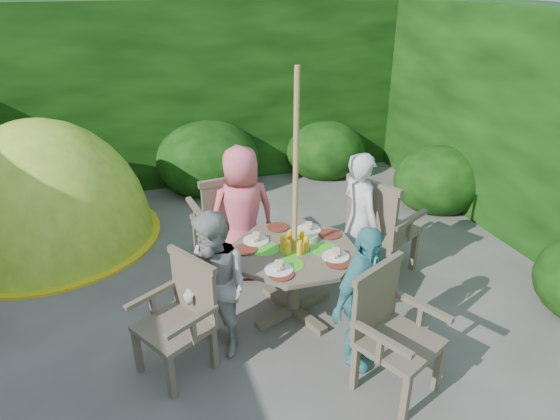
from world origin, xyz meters
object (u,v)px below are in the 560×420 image
object	(u,v)px
child_left	(215,286)
garden_chair_front	(391,330)
garden_chair_right	(380,225)
child_back	(242,214)
child_front	(362,298)
child_right	(359,221)
parasol_pole	(295,203)
dome_tent	(53,239)
patio_table	(295,259)
garden_chair_back	(225,218)
garden_chair_left	(181,315)

from	to	relation	value
child_left	garden_chair_front	bearing A→B (deg)	24.78
garden_chair_right	child_back	size ratio (longest dim) A/B	0.74
garden_chair_right	child_front	bearing A→B (deg)	118.77
garden_chair_right	child_right	world-z (taller)	child_right
parasol_pole	dome_tent	distance (m)	3.28
patio_table	garden_chair_back	world-z (taller)	garden_chair_back
patio_table	garden_chair_right	distance (m)	1.09
child_front	garden_chair_right	bearing A→B (deg)	25.84
parasol_pole	garden_chair_right	world-z (taller)	parasol_pole
parasol_pole	child_right	size ratio (longest dim) A/B	1.62
child_right	child_front	xyz separation A→B (m)	(-0.48, -1.03, -0.08)
child_back	child_front	world-z (taller)	child_back
parasol_pole	child_back	distance (m)	0.90
child_right	child_back	world-z (taller)	child_back
dome_tent	child_front	bearing A→B (deg)	-59.53
child_right	child_back	distance (m)	1.13
garden_chair_front	child_left	bearing A→B (deg)	119.77
garden_chair_left	child_right	xyz separation A→B (m)	(1.79, 0.64, 0.21)
garden_chair_left	child_front	distance (m)	1.38
garden_chair_right	child_right	size ratio (longest dim) A/B	0.75
parasol_pole	garden_chair_left	size ratio (longest dim) A/B	2.49
garden_chair_left	dome_tent	world-z (taller)	dome_tent
garden_chair_right	child_left	world-z (taller)	child_left
patio_table	child_back	xyz separation A→B (m)	(-0.28, 0.75, 0.13)
child_back	child_left	bearing A→B (deg)	61.25
child_back	child_front	size ratio (longest dim) A/B	1.15
child_front	child_left	bearing A→B (deg)	124.95
garden_chair_front	child_front	bearing A→B (deg)	82.33
parasol_pole	child_front	xyz separation A→B (m)	(0.27, -0.75, -0.50)
child_left	parasol_pole	bearing A→B (deg)	79.00
garden_chair_left	parasol_pole	bearing A→B (deg)	78.82
garden_chair_left	child_front	xyz separation A→B (m)	(1.31, -0.39, 0.12)
patio_table	parasol_pole	world-z (taller)	parasol_pole
parasol_pole	dome_tent	xyz separation A→B (m)	(-2.20, 2.17, -1.10)
garden_chair_left	child_right	bearing A→B (deg)	79.13
patio_table	garden_chair_front	world-z (taller)	garden_chair_front
patio_table	parasol_pole	size ratio (longest dim) A/B	0.66
child_front	dome_tent	bearing A→B (deg)	100.30
parasol_pole	garden_chair_right	distance (m)	1.22
garden_chair_back	garden_chair_left	bearing A→B (deg)	57.65
child_right	child_front	distance (m)	1.13
child_back	dome_tent	xyz separation A→B (m)	(-1.93, 1.42, -0.68)
patio_table	child_front	world-z (taller)	child_front
garden_chair_right	child_back	distance (m)	1.37
garden_chair_back	child_left	size ratio (longest dim) A/B	0.82
garden_chair_right	parasol_pole	bearing A→B (deg)	82.30
dome_tent	garden_chair_back	bearing A→B (deg)	-42.18
garden_chair_front	child_back	xyz separation A→B (m)	(-0.64, 1.79, 0.19)
parasol_pole	garden_chair_front	distance (m)	1.25
patio_table	parasol_pole	distance (m)	0.55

